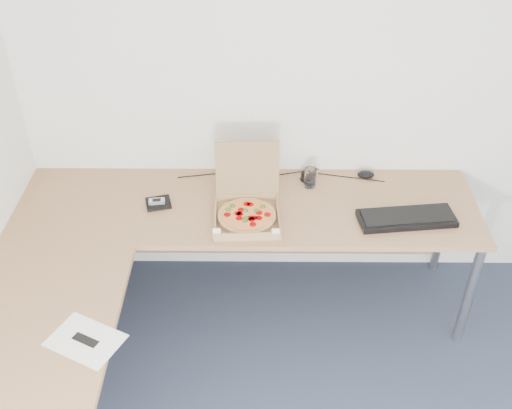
{
  "coord_description": "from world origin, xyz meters",
  "views": [
    {
      "loc": [
        -0.43,
        -1.27,
        2.72
      ],
      "look_at": [
        -0.45,
        1.28,
        0.82
      ],
      "focal_mm": 43.1,
      "sensor_mm": 36.0,
      "label": 1
    }
  ],
  "objects_px": {
    "desk": "(179,261)",
    "keyboard": "(406,218)",
    "wallet": "(158,203)",
    "drinking_glass": "(310,177)",
    "pizza_box": "(247,211)"
  },
  "relations": [
    {
      "from": "pizza_box",
      "to": "wallet",
      "type": "height_order",
      "value": "pizza_box"
    },
    {
      "from": "keyboard",
      "to": "wallet",
      "type": "relative_size",
      "value": 3.87
    },
    {
      "from": "desk",
      "to": "wallet",
      "type": "relative_size",
      "value": 19.22
    },
    {
      "from": "drinking_glass",
      "to": "pizza_box",
      "type": "bearing_deg",
      "value": -139.86
    },
    {
      "from": "desk",
      "to": "keyboard",
      "type": "xyz_separation_m",
      "value": [
        1.16,
        0.29,
        0.05
      ]
    },
    {
      "from": "desk",
      "to": "wallet",
      "type": "distance_m",
      "value": 0.45
    },
    {
      "from": "desk",
      "to": "wallet",
      "type": "xyz_separation_m",
      "value": [
        -0.16,
        0.42,
        0.04
      ]
    },
    {
      "from": "wallet",
      "to": "keyboard",
      "type": "bearing_deg",
      "value": -20.83
    },
    {
      "from": "desk",
      "to": "drinking_glass",
      "type": "height_order",
      "value": "drinking_glass"
    },
    {
      "from": "keyboard",
      "to": "wallet",
      "type": "distance_m",
      "value": 1.32
    },
    {
      "from": "pizza_box",
      "to": "keyboard",
      "type": "distance_m",
      "value": 0.84
    },
    {
      "from": "drinking_glass",
      "to": "wallet",
      "type": "height_order",
      "value": "drinking_glass"
    },
    {
      "from": "desk",
      "to": "wallet",
      "type": "bearing_deg",
      "value": 110.39
    },
    {
      "from": "drinking_glass",
      "to": "keyboard",
      "type": "bearing_deg",
      "value": -32.78
    },
    {
      "from": "desk",
      "to": "keyboard",
      "type": "distance_m",
      "value": 1.2
    }
  ]
}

